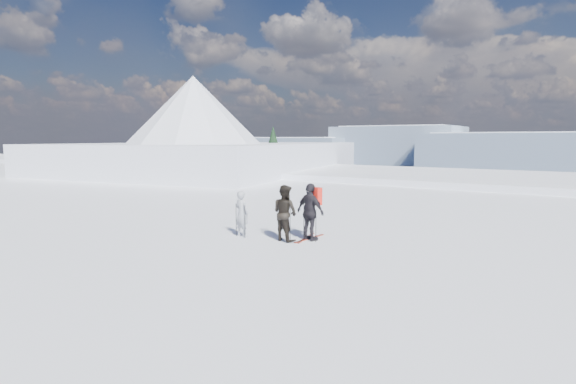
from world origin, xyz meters
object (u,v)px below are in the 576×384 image
at_px(skier_dark, 285,213).
at_px(skier_grey, 242,214).
at_px(skis_loose, 308,238).
at_px(skier_pack, 310,212).

bearing_deg(skier_dark, skier_grey, 22.61).
bearing_deg(skier_grey, skis_loose, -149.39).
bearing_deg(skier_dark, skier_pack, -133.90).
bearing_deg(skier_grey, skier_dark, -163.45).
bearing_deg(skier_pack, skier_grey, 30.65).
relative_size(skier_grey, skier_dark, 0.86).
height_order(skier_grey, skier_pack, skier_pack).
xyz_separation_m(skier_pack, skis_loose, (-0.22, 0.20, -0.99)).
bearing_deg(skier_grey, skier_pack, -155.47).
distance_m(skier_grey, skier_dark, 1.71).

